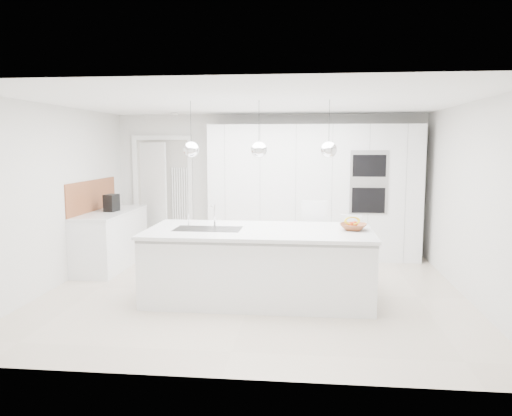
# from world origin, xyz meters

# --- Properties ---
(floor) EXTENTS (5.50, 5.50, 0.00)m
(floor) POSITION_xyz_m (0.00, 0.00, 0.00)
(floor) COLOR beige
(floor) RESTS_ON ground
(wall_back) EXTENTS (5.50, 0.00, 5.50)m
(wall_back) POSITION_xyz_m (0.00, 2.50, 1.25)
(wall_back) COLOR silver
(wall_back) RESTS_ON ground
(wall_left) EXTENTS (0.00, 5.00, 5.00)m
(wall_left) POSITION_xyz_m (-2.75, 0.00, 1.25)
(wall_left) COLOR silver
(wall_left) RESTS_ON ground
(ceiling) EXTENTS (5.50, 5.50, 0.00)m
(ceiling) POSITION_xyz_m (0.00, 0.00, 2.50)
(ceiling) COLOR white
(ceiling) RESTS_ON wall_back
(tall_cabinets) EXTENTS (3.60, 0.60, 2.30)m
(tall_cabinets) POSITION_xyz_m (0.80, 2.20, 1.15)
(tall_cabinets) COLOR white
(tall_cabinets) RESTS_ON floor
(oven_stack) EXTENTS (0.62, 0.04, 1.05)m
(oven_stack) POSITION_xyz_m (1.70, 1.89, 1.35)
(oven_stack) COLOR #A5A5A8
(oven_stack) RESTS_ON tall_cabinets
(doorway_frame) EXTENTS (1.11, 0.08, 2.13)m
(doorway_frame) POSITION_xyz_m (-1.95, 2.47, 1.02)
(doorway_frame) COLOR white
(doorway_frame) RESTS_ON floor
(hallway_door) EXTENTS (0.76, 0.38, 2.00)m
(hallway_door) POSITION_xyz_m (-2.20, 2.42, 1.00)
(hallway_door) COLOR white
(hallway_door) RESTS_ON floor
(radiator) EXTENTS (0.32, 0.04, 1.40)m
(radiator) POSITION_xyz_m (-1.63, 2.46, 0.85)
(radiator) COLOR white
(radiator) RESTS_ON floor
(left_base_cabinets) EXTENTS (0.60, 1.80, 0.86)m
(left_base_cabinets) POSITION_xyz_m (-2.45, 1.20, 0.43)
(left_base_cabinets) COLOR white
(left_base_cabinets) RESTS_ON floor
(left_worktop) EXTENTS (0.62, 1.82, 0.04)m
(left_worktop) POSITION_xyz_m (-2.45, 1.20, 0.88)
(left_worktop) COLOR white
(left_worktop) RESTS_ON left_base_cabinets
(oak_backsplash) EXTENTS (0.02, 1.80, 0.50)m
(oak_backsplash) POSITION_xyz_m (-2.74, 1.20, 1.15)
(oak_backsplash) COLOR brown
(oak_backsplash) RESTS_ON wall_left
(island_base) EXTENTS (2.80, 1.20, 0.86)m
(island_base) POSITION_xyz_m (0.10, -0.30, 0.43)
(island_base) COLOR white
(island_base) RESTS_ON floor
(island_worktop) EXTENTS (2.84, 1.40, 0.04)m
(island_worktop) POSITION_xyz_m (0.10, -0.25, 0.88)
(island_worktop) COLOR white
(island_worktop) RESTS_ON island_base
(island_sink) EXTENTS (0.84, 0.44, 0.18)m
(island_sink) POSITION_xyz_m (-0.55, -0.30, 0.82)
(island_sink) COLOR #3F3F42
(island_sink) RESTS_ON island_worktop
(island_tap) EXTENTS (0.02, 0.02, 0.30)m
(island_tap) POSITION_xyz_m (-0.50, -0.10, 1.05)
(island_tap) COLOR white
(island_tap) RESTS_ON island_worktop
(pendant_left) EXTENTS (0.20, 0.20, 0.20)m
(pendant_left) POSITION_xyz_m (-0.75, -0.30, 1.90)
(pendant_left) COLOR white
(pendant_left) RESTS_ON ceiling
(pendant_mid) EXTENTS (0.20, 0.20, 0.20)m
(pendant_mid) POSITION_xyz_m (0.10, -0.30, 1.90)
(pendant_mid) COLOR white
(pendant_mid) RESTS_ON ceiling
(pendant_right) EXTENTS (0.20, 0.20, 0.20)m
(pendant_right) POSITION_xyz_m (0.95, -0.30, 1.90)
(pendant_right) COLOR white
(pendant_right) RESTS_ON ceiling
(fruit_bowl) EXTENTS (0.39, 0.39, 0.08)m
(fruit_bowl) POSITION_xyz_m (1.28, -0.19, 0.94)
(fruit_bowl) COLOR brown
(fruit_bowl) RESTS_ON island_worktop
(espresso_machine) EXTENTS (0.20, 0.27, 0.27)m
(espresso_machine) POSITION_xyz_m (-2.43, 1.22, 1.04)
(espresso_machine) COLOR black
(espresso_machine) RESTS_ON left_worktop
(bar_stool_left) EXTENTS (0.39, 0.53, 1.16)m
(bar_stool_left) POSITION_xyz_m (0.80, 0.50, 0.58)
(bar_stool_left) COLOR white
(bar_stool_left) RESTS_ON floor
(bar_stool_right) EXTENTS (0.38, 0.49, 0.97)m
(bar_stool_right) POSITION_xyz_m (1.33, 0.54, 0.48)
(bar_stool_right) COLOR white
(bar_stool_right) RESTS_ON floor
(apple_a) EXTENTS (0.07, 0.07, 0.07)m
(apple_a) POSITION_xyz_m (1.24, -0.21, 0.97)
(apple_a) COLOR #BE320C
(apple_a) RESTS_ON fruit_bowl
(apple_b) EXTENTS (0.08, 0.08, 0.08)m
(apple_b) POSITION_xyz_m (1.29, -0.15, 0.97)
(apple_b) COLOR #BE320C
(apple_b) RESTS_ON fruit_bowl
(banana_bunch) EXTENTS (0.24, 0.17, 0.21)m
(banana_bunch) POSITION_xyz_m (1.26, -0.20, 1.02)
(banana_bunch) COLOR yellow
(banana_bunch) RESTS_ON fruit_bowl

